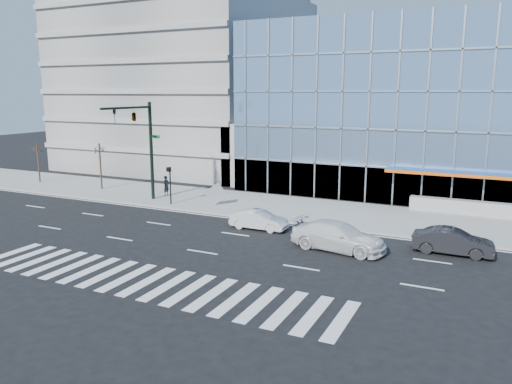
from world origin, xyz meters
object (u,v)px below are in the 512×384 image
Objects in this scene: ped_signal_post at (170,179)px; white_suv at (338,236)px; white_sedan at (259,220)px; tilted_panel at (216,194)px; street_tree_far at (37,149)px; dark_sedan at (453,242)px; pedestrian at (166,186)px; traffic_signal at (139,128)px; street_tree_near at (99,150)px.

white_suv is (15.33, -5.19, -1.34)m from ped_signal_post.
tilted_panel is (-5.83, 4.46, 0.42)m from white_sedan.
ped_signal_post is at bearing -8.31° from street_tree_far.
street_tree_far reaches higher than dark_sedan.
tilted_panel is at bearing -3.49° from street_tree_far.
pedestrian reaches higher than dark_sedan.
traffic_signal is 2.67× the size of ped_signal_post.
pedestrian is (15.30, -0.01, -2.44)m from street_tree_far.
street_tree_far is at bearing 171.69° from ped_signal_post.
pedestrian is (-17.53, 7.73, 0.21)m from white_suv.
street_tree_far is at bearing 83.45° from white_suv.
pedestrian is (7.30, -0.01, -2.77)m from street_tree_near.
pedestrian is at bearing 134.94° from tilted_panel.
white_suv is (17.83, -4.81, -5.36)m from traffic_signal.
dark_sedan is 18.38m from tilted_panel.
ped_signal_post is 2.31× the size of tilted_panel.
dark_sedan reaches higher than white_sedan.
street_tree_near is 0.97× the size of dark_sedan.
white_suv is 1.27× the size of dark_sedan.
street_tree_near is at bearing 78.97° from dark_sedan.
traffic_signal is 2.08× the size of white_sedan.
dark_sedan is 24.21m from pedestrian.
white_sedan is at bearing -13.37° from traffic_signal.
white_suv is 3.21× the size of pedestrian.
street_tree_far reaches higher than white_suv.
tilted_panel is at bearing -97.96° from pedestrian.
traffic_signal is 7.96m from street_tree_near.
pedestrian is at bearing 130.84° from ped_signal_post.
tilted_panel is (6.00, 1.65, -5.11)m from traffic_signal.
street_tree_far is (-17.50, 2.56, 1.30)m from ped_signal_post.
pedestrian is at bearing 75.86° from dark_sedan.
street_tree_near is at bearing 94.48° from pedestrian.
white_sedan is 12.88m from pedestrian.
white_sedan is at bearing -12.08° from street_tree_far.
ped_signal_post is 9.97m from street_tree_near.
street_tree_near is at bearing 0.00° from street_tree_far.
ped_signal_post reaches higher than white_sedan.
street_tree_near is (-7.00, 2.93, -2.39)m from traffic_signal.
tilted_panel reaches higher than dark_sedan.
dark_sedan is (6.00, 2.04, -0.08)m from white_suv.
white_suv is at bearing -13.27° from street_tree_far.
street_tree_near is 1.09× the size of street_tree_far.
street_tree_far is at bearing 77.16° from white_sedan.
street_tree_near reaches higher than pedestrian.
white_suv is at bearing -109.21° from pedestrian.
ped_signal_post is 16.24m from white_suv.
white_suv is at bearing -18.69° from ped_signal_post.
ped_signal_post reaches higher than white_suv.
street_tree_far is at bearing 144.00° from tilted_panel.
white_suv is at bearing -109.22° from white_sedan.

